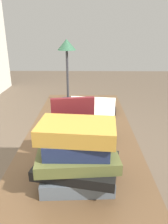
{
  "coord_description": "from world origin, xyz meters",
  "views": [
    {
      "loc": [
        -1.15,
        -0.04,
        1.28
      ],
      "look_at": [
        0.06,
        -0.02,
        0.82
      ],
      "focal_mm": 35.0,
      "sensor_mm": 36.0,
      "label": 1
    }
  ],
  "objects_px": {
    "book_stack_tall": "(77,155)",
    "book_standing_upright": "(73,129)",
    "open_book": "(88,118)",
    "coffee_mug": "(100,129)",
    "reading_lamp": "(67,55)"
  },
  "relations": [
    {
      "from": "open_book",
      "to": "book_standing_upright",
      "type": "distance_m",
      "value": 0.42
    },
    {
      "from": "open_book",
      "to": "coffee_mug",
      "type": "relative_size",
      "value": 5.93
    },
    {
      "from": "book_stack_tall",
      "to": "reading_lamp",
      "type": "relative_size",
      "value": 0.68
    },
    {
      "from": "book_standing_upright",
      "to": "open_book",
      "type": "bearing_deg",
      "value": -18.98
    },
    {
      "from": "book_standing_upright",
      "to": "coffee_mug",
      "type": "distance_m",
      "value": 0.25
    },
    {
      "from": "reading_lamp",
      "to": "coffee_mug",
      "type": "height_order",
      "value": "reading_lamp"
    },
    {
      "from": "book_standing_upright",
      "to": "coffee_mug",
      "type": "height_order",
      "value": "book_standing_upright"
    },
    {
      "from": "open_book",
      "to": "reading_lamp",
      "type": "relative_size",
      "value": 1.29
    },
    {
      "from": "open_book",
      "to": "coffee_mug",
      "type": "distance_m",
      "value": 0.22
    },
    {
      "from": "book_stack_tall",
      "to": "coffee_mug",
      "type": "distance_m",
      "value": 0.38
    },
    {
      "from": "open_book",
      "to": "book_stack_tall",
      "type": "relative_size",
      "value": 1.89
    },
    {
      "from": "reading_lamp",
      "to": "book_stack_tall",
      "type": "bearing_deg",
      "value": -173.31
    },
    {
      "from": "book_stack_tall",
      "to": "book_standing_upright",
      "type": "distance_m",
      "value": 0.18
    },
    {
      "from": "book_standing_upright",
      "to": "reading_lamp",
      "type": "xyz_separation_m",
      "value": [
        0.82,
        0.09,
        0.22
      ]
    },
    {
      "from": "book_stack_tall",
      "to": "book_standing_upright",
      "type": "bearing_deg",
      "value": 7.54
    }
  ]
}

